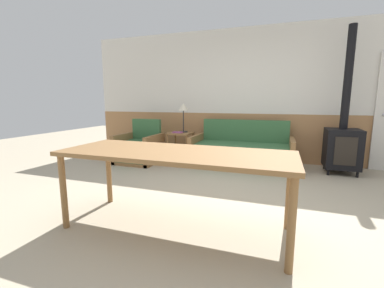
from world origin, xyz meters
The scene contains 9 objects.
ground_plane centered at (0.00, 0.00, 0.00)m, with size 16.00×16.00×0.00m, color #B2A58C.
wall_back centered at (0.00, 2.63, 1.35)m, with size 7.20×0.06×2.70m.
couch centered at (-0.06, 2.02, 0.26)m, with size 1.87×0.89×0.87m.
armchair centered at (-2.08, 1.67, 0.27)m, with size 0.80×0.79×0.86m.
side_table centered at (-1.34, 2.07, 0.48)m, with size 0.47×0.47×0.60m.
table_lamp centered at (-1.30, 2.15, 1.07)m, with size 0.21×0.21×0.60m.
book_stack centered at (-1.36, 1.99, 0.61)m, with size 0.20×0.13×0.02m.
dining_table centered at (-0.30, -0.66, 0.70)m, with size 2.19×0.82×0.77m.
wood_stove centered at (1.64, 2.12, 0.58)m, with size 0.54×0.55×2.47m.
Camera 1 is at (0.63, -2.84, 1.24)m, focal length 24.00 mm.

